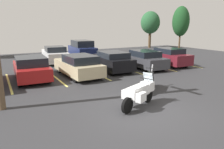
% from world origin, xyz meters
% --- Properties ---
extents(ground, '(44.00, 44.00, 0.10)m').
position_xyz_m(ground, '(0.00, 0.00, -0.05)').
color(ground, '#2D2D30').
extents(motorcycle_touring, '(2.12, 1.21, 1.36)m').
position_xyz_m(motorcycle_touring, '(0.13, 0.46, 0.64)').
color(motorcycle_touring, black).
rests_on(motorcycle_touring, ground).
extents(motorcycle_second, '(1.87, 1.51, 1.26)m').
position_xyz_m(motorcycle_second, '(1.89, 2.08, 0.55)').
color(motorcycle_second, black).
rests_on(motorcycle_second, ground).
extents(parking_stripes, '(22.55, 5.17, 0.01)m').
position_xyz_m(parking_stripes, '(-1.60, 7.40, 0.00)').
color(parking_stripes, '#EAE066').
rests_on(parking_stripes, ground).
extents(car_red, '(2.06, 4.49, 1.47)m').
position_xyz_m(car_red, '(-3.05, 7.64, 0.73)').
color(car_red, maroon).
rests_on(car_red, ground).
extents(car_champagne, '(2.06, 4.69, 1.47)m').
position_xyz_m(car_champagne, '(-0.13, 7.02, 0.73)').
color(car_champagne, '#C1B289').
rests_on(car_champagne, ground).
extents(car_black, '(2.09, 4.51, 1.45)m').
position_xyz_m(car_black, '(2.75, 7.65, 0.72)').
color(car_black, black).
rests_on(car_black, ground).
extents(car_charcoal, '(2.10, 4.67, 1.42)m').
position_xyz_m(car_charcoal, '(5.50, 7.27, 0.70)').
color(car_charcoal, '#38383D').
rests_on(car_charcoal, ground).
extents(car_maroon, '(2.00, 4.53, 1.48)m').
position_xyz_m(car_maroon, '(8.14, 7.32, 0.74)').
color(car_maroon, maroon).
rests_on(car_maroon, ground).
extents(car_far_white, '(2.15, 4.76, 1.53)m').
position_xyz_m(car_far_white, '(-0.10, 13.33, 0.73)').
color(car_far_white, white).
rests_on(car_far_white, ground).
extents(car_far_navy, '(2.07, 4.44, 1.95)m').
position_xyz_m(car_far_navy, '(2.71, 13.65, 0.95)').
color(car_far_navy, navy).
rests_on(car_far_navy, ground).
extents(tree_far_right, '(2.92, 2.92, 5.53)m').
position_xyz_m(tree_far_right, '(16.43, 20.06, 3.81)').
color(tree_far_right, '#4C3823').
rests_on(tree_far_right, ground).
extents(tree_right, '(2.51, 2.51, 6.21)m').
position_xyz_m(tree_right, '(19.82, 17.13, 4.00)').
color(tree_right, '#4C3823').
rests_on(tree_right, ground).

